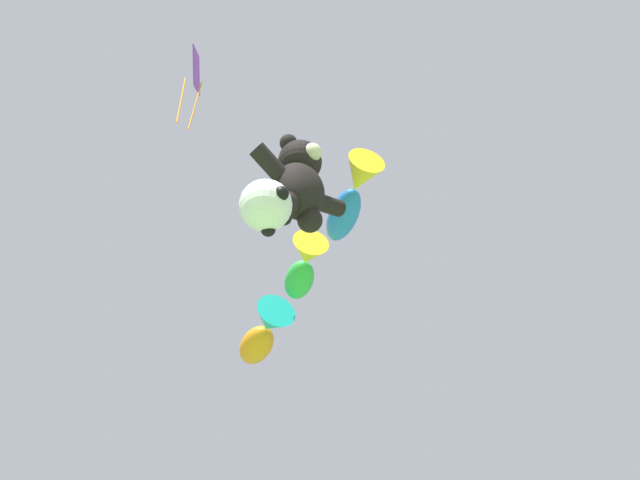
{
  "coord_description": "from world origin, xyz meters",
  "views": [
    {
      "loc": [
        -6.27,
        0.15,
        0.92
      ],
      "look_at": [
        -0.7,
        6.22,
        10.05
      ],
      "focal_mm": 40.0,
      "sensor_mm": 36.0,
      "label": 1
    }
  ],
  "objects_px": {
    "teddy_bear_kite": "(300,182)",
    "soccer_ball_kite": "(266,206)",
    "diamond_kite": "(195,76)",
    "fish_kite_emerald": "(303,266)",
    "fish_kite_tangerine": "(264,333)",
    "fish_kite_cobalt": "(352,196)"
  },
  "relations": [
    {
      "from": "teddy_bear_kite",
      "to": "fish_kite_tangerine",
      "type": "relative_size",
      "value": 1.03
    },
    {
      "from": "fish_kite_cobalt",
      "to": "fish_kite_emerald",
      "type": "bearing_deg",
      "value": 73.87
    },
    {
      "from": "teddy_bear_kite",
      "to": "fish_kite_tangerine",
      "type": "height_order",
      "value": "teddy_bear_kite"
    },
    {
      "from": "teddy_bear_kite",
      "to": "fish_kite_cobalt",
      "type": "distance_m",
      "value": 1.95
    },
    {
      "from": "teddy_bear_kite",
      "to": "fish_kite_emerald",
      "type": "distance_m",
      "value": 3.64
    },
    {
      "from": "fish_kite_tangerine",
      "to": "diamond_kite",
      "type": "relative_size",
      "value": 0.81
    },
    {
      "from": "teddy_bear_kite",
      "to": "fish_kite_tangerine",
      "type": "bearing_deg",
      "value": 58.42
    },
    {
      "from": "fish_kite_emerald",
      "to": "diamond_kite",
      "type": "relative_size",
      "value": 0.72
    },
    {
      "from": "soccer_ball_kite",
      "to": "fish_kite_cobalt",
      "type": "distance_m",
      "value": 3.68
    },
    {
      "from": "fish_kite_emerald",
      "to": "fish_kite_cobalt",
      "type": "bearing_deg",
      "value": -106.13
    },
    {
      "from": "soccer_ball_kite",
      "to": "fish_kite_emerald",
      "type": "distance_m",
      "value": 5.0
    },
    {
      "from": "teddy_bear_kite",
      "to": "soccer_ball_kite",
      "type": "relative_size",
      "value": 2.31
    },
    {
      "from": "fish_kite_emerald",
      "to": "fish_kite_tangerine",
      "type": "relative_size",
      "value": 0.88
    },
    {
      "from": "fish_kite_emerald",
      "to": "fish_kite_tangerine",
      "type": "height_order",
      "value": "fish_kite_emerald"
    },
    {
      "from": "diamond_kite",
      "to": "teddy_bear_kite",
      "type": "bearing_deg",
      "value": -12.25
    },
    {
      "from": "teddy_bear_kite",
      "to": "soccer_ball_kite",
      "type": "bearing_deg",
      "value": -171.34
    },
    {
      "from": "fish_kite_cobalt",
      "to": "fish_kite_emerald",
      "type": "relative_size",
      "value": 1.18
    },
    {
      "from": "fish_kite_cobalt",
      "to": "fish_kite_emerald",
      "type": "xyz_separation_m",
      "value": [
        0.7,
        2.43,
        0.05
      ]
    },
    {
      "from": "soccer_ball_kite",
      "to": "fish_kite_cobalt",
      "type": "relative_size",
      "value": 0.43
    },
    {
      "from": "fish_kite_cobalt",
      "to": "fish_kite_tangerine",
      "type": "height_order",
      "value": "fish_kite_cobalt"
    },
    {
      "from": "soccer_ball_kite",
      "to": "diamond_kite",
      "type": "relative_size",
      "value": 0.36
    },
    {
      "from": "teddy_bear_kite",
      "to": "soccer_ball_kite",
      "type": "height_order",
      "value": "teddy_bear_kite"
    }
  ]
}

